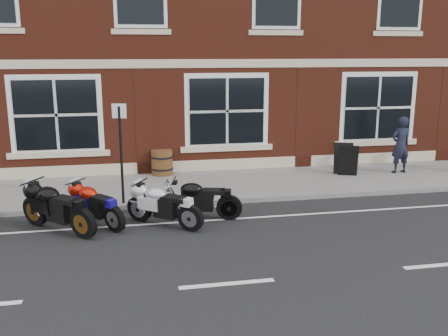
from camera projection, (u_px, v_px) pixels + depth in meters
The scene contains 11 objects.
ground at pixel (201, 224), 11.09m from camera, with size 80.00×80.00×0.00m, color black.
sidewalk at pixel (185, 187), 13.94m from camera, with size 30.00×3.00×0.12m, color slate.
kerb at pixel (192, 203), 12.43m from camera, with size 30.00×0.16×0.12m, color slate.
moto_sport_red at pixel (95, 203), 10.95m from camera, with size 1.31×1.55×0.86m.
moto_sport_black at pixel (57, 206), 10.55m from camera, with size 1.68×1.58×0.97m.
moto_sport_silver at pixel (163, 204), 10.89m from camera, with size 1.59×1.33×0.88m.
moto_naked_black at pixel (198, 198), 11.35m from camera, with size 1.88×0.64×0.86m.
pedestrian_left at pixel (401, 145), 15.13m from camera, with size 0.63×0.41×1.73m, color black.
a_board_sign at pixel (346, 159), 14.94m from camera, with size 0.57×0.38×0.95m, color black, non-canonical shape.
barrel_planter at pixel (162, 163), 14.99m from camera, with size 0.67×0.67×0.74m.
parking_sign at pixel (121, 147), 11.91m from camera, with size 0.34×0.11×2.43m.
Camera 1 is at (-1.49, -10.42, 3.73)m, focal length 40.00 mm.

